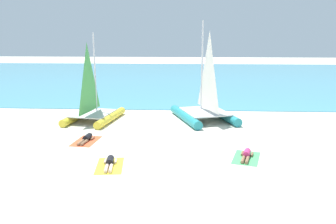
# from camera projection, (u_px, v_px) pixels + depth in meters

# --- Properties ---
(ground_plane) EXTENTS (120.00, 120.00, 0.00)m
(ground_plane) POSITION_uv_depth(u_px,v_px,m) (172.00, 112.00, 24.38)
(ground_plane) COLOR beige
(ocean_water) EXTENTS (120.00, 40.00, 0.05)m
(ocean_water) POSITION_uv_depth(u_px,v_px,m) (179.00, 77.00, 44.39)
(ocean_water) COLOR #4C9EB7
(ocean_water) RESTS_ON ground
(sailboat_yellow) EXTENTS (3.33, 4.60, 5.52)m
(sailboat_yellow) POSITION_uv_depth(u_px,v_px,m) (93.00, 108.00, 21.75)
(sailboat_yellow) COLOR yellow
(sailboat_yellow) RESTS_ON ground
(sailboat_teal) EXTENTS (4.47, 5.55, 6.28)m
(sailboat_teal) POSITION_uv_depth(u_px,v_px,m) (205.00, 106.00, 21.94)
(sailboat_teal) COLOR teal
(sailboat_teal) RESTS_ON ground
(towel_left) EXTENTS (1.29, 2.00, 0.01)m
(towel_left) POSITION_uv_depth(u_px,v_px,m) (86.00, 141.00, 17.74)
(towel_left) COLOR #EA5933
(towel_left) RESTS_ON ground
(sunbather_left) EXTENTS (0.58, 1.57, 0.30)m
(sunbather_left) POSITION_uv_depth(u_px,v_px,m) (86.00, 138.00, 17.77)
(sunbather_left) COLOR black
(sunbather_left) RESTS_ON towel_left
(towel_middle) EXTENTS (1.33, 2.02, 0.01)m
(towel_middle) POSITION_uv_depth(u_px,v_px,m) (110.00, 166.00, 14.42)
(towel_middle) COLOR yellow
(towel_middle) RESTS_ON ground
(sunbather_middle) EXTENTS (0.60, 1.57, 0.30)m
(sunbather_middle) POSITION_uv_depth(u_px,v_px,m) (110.00, 162.00, 14.45)
(sunbather_middle) COLOR black
(sunbather_middle) RESTS_ON towel_middle
(towel_right) EXTENTS (1.57, 2.13, 0.01)m
(towel_right) POSITION_uv_depth(u_px,v_px,m) (246.00, 158.00, 15.34)
(towel_right) COLOR #4CB266
(towel_right) RESTS_ON ground
(sunbather_right) EXTENTS (0.79, 1.55, 0.30)m
(sunbather_right) POSITION_uv_depth(u_px,v_px,m) (247.00, 155.00, 15.37)
(sunbather_right) COLOR #D83372
(sunbather_right) RESTS_ON towel_right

